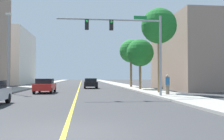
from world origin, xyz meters
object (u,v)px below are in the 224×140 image
Objects in this scene: palm_mid at (140,53)px; car_red at (45,86)px; car_gray at (88,81)px; traffic_signal_mast at (131,37)px; pedestrian at (168,84)px; car_black at (91,83)px; palm_far at (131,51)px; palm_near at (159,26)px; street_lamp at (8,48)px.

palm_mid is 12.93m from car_red.
car_gray is 34.16m from car_red.
traffic_signal_mast is 4.94× the size of pedestrian.
car_black is (-2.83, 16.88, -4.25)m from traffic_signal_mast.
pedestrian is (3.56, 1.25, -3.98)m from traffic_signal_mast.
palm_far is 4.22× the size of pedestrian.
palm_mid is 1.51× the size of car_gray.
traffic_signal_mast is 1.36× the size of palm_mid.
traffic_signal_mast is 2.10× the size of car_red.
car_black is at bearing 99.51° from traffic_signal_mast.
palm_mid is (3.40, 11.43, -0.22)m from traffic_signal_mast.
car_gray is at bearing 99.90° from palm_near.
traffic_signal_mast reaches higher than car_black.
car_black is at bearing -164.70° from palm_far.
palm_near is 6.53m from pedestrian.
palm_far is 17.34m from car_red.
car_black is (8.87, 10.24, -3.92)m from street_lamp.
car_black is at bearing 171.39° from pedestrian.
street_lamp is 4.65× the size of pedestrian.
palm_far is (15.29, 11.99, 1.06)m from street_lamp.
palm_far is at bearing 149.05° from pedestrian.
street_lamp is 5.42m from car_red.
car_gray is at bearing 81.83° from car_red.
traffic_signal_mast reaches higher than car_gray.
street_lamp is 35.21m from car_gray.
car_red is 2.36× the size of pedestrian.
pedestrian is at bearing -79.68° from car_gray.
palm_far is at bearing 88.44° from palm_mid.
car_black is 0.91× the size of car_gray.
palm_near is at bearing -78.74° from car_gray.
palm_near reaches higher than pedestrian.
palm_mid reaches higher than pedestrian.
pedestrian is at bearing -92.72° from palm_near.
street_lamp is 1.28× the size of palm_mid.
traffic_signal_mast is at bearing -100.91° from palm_far.
street_lamp is 15.73m from palm_near.
street_lamp is at bearing -140.29° from pedestrian.
traffic_signal_mast is at bearing -29.59° from street_lamp.
palm_mid is at bearing -76.92° from car_gray.
traffic_signal_mast is 1.02× the size of palm_near.
car_gray is (9.07, 33.78, -3.99)m from street_lamp.
palm_far is at bearing -72.72° from car_gray.
palm_mid reaches higher than car_gray.
palm_near is at bearing -63.28° from car_black.
car_gray is at bearing 88.95° from car_black.
palm_mid is 3.64× the size of pedestrian.
traffic_signal_mast is at bearing -81.03° from car_black.
car_black is 23.54m from car_gray.
car_red is at bearing -133.96° from palm_far.
car_black is at bearing -89.15° from car_gray.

